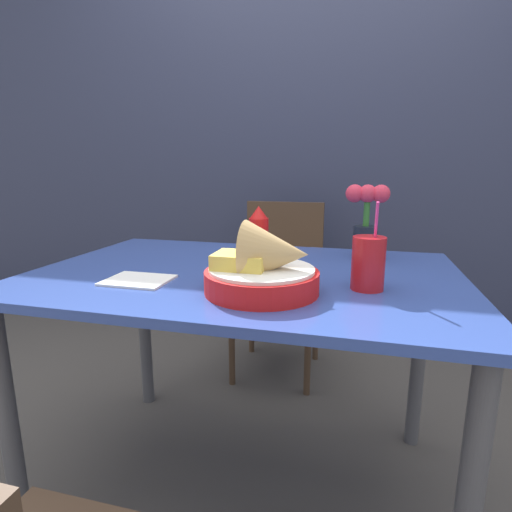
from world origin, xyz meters
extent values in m
plane|color=#4C4742|center=(0.00, 0.00, 0.00)|extent=(12.00, 12.00, 0.00)
cube|color=#2D334C|center=(0.00, 1.29, 1.30)|extent=(7.00, 0.06, 2.60)
cube|color=#334C9E|center=(0.00, 0.00, 0.71)|extent=(1.23, 0.82, 0.02)
cylinder|color=#4C4C51|center=(-0.56, -0.35, 0.35)|extent=(0.05, 0.05, 0.70)
cylinder|color=#4C4C51|center=(-0.56, 0.35, 0.35)|extent=(0.05, 0.05, 0.70)
cylinder|color=#4C4C51|center=(0.56, 0.35, 0.35)|extent=(0.05, 0.05, 0.70)
cylinder|color=#473323|center=(-0.23, 0.58, 0.21)|extent=(0.03, 0.03, 0.41)
cylinder|color=#473323|center=(0.13, 0.58, 0.21)|extent=(0.03, 0.03, 0.41)
cylinder|color=#473323|center=(-0.23, 0.94, 0.21)|extent=(0.03, 0.03, 0.41)
cylinder|color=#473323|center=(0.13, 0.94, 0.21)|extent=(0.03, 0.03, 0.41)
cube|color=#473323|center=(-0.05, 0.76, 0.42)|extent=(0.40, 0.40, 0.02)
cube|color=#473323|center=(-0.05, 0.94, 0.64)|extent=(0.40, 0.03, 0.42)
cylinder|color=red|center=(0.10, -0.18, 0.75)|extent=(0.28, 0.28, 0.05)
cylinder|color=white|center=(0.10, -0.18, 0.78)|extent=(0.26, 0.26, 0.01)
cone|color=tan|center=(0.13, -0.18, 0.83)|extent=(0.15, 0.15, 0.15)
cube|color=#E5C14C|center=(0.05, -0.20, 0.80)|extent=(0.13, 0.10, 0.04)
cylinder|color=red|center=(0.04, 0.01, 0.80)|extent=(0.06, 0.06, 0.16)
cone|color=red|center=(0.04, 0.01, 0.90)|extent=(0.05, 0.05, 0.04)
cylinder|color=red|center=(0.34, -0.09, 0.79)|extent=(0.08, 0.08, 0.13)
cylinder|color=black|center=(0.34, -0.09, 0.78)|extent=(0.07, 0.07, 0.11)
cylinder|color=#EA3884|center=(0.36, -0.09, 0.85)|extent=(0.01, 0.07, 0.19)
cylinder|color=black|center=(0.34, 0.28, 0.78)|extent=(0.08, 0.08, 0.11)
cylinder|color=#33722D|center=(0.34, 0.28, 0.88)|extent=(0.02, 0.02, 0.10)
sphere|color=#DB334C|center=(0.34, 0.28, 0.94)|extent=(0.06, 0.06, 0.06)
sphere|color=#DB334C|center=(0.30, 0.28, 0.94)|extent=(0.06, 0.06, 0.06)
sphere|color=#DB334C|center=(0.38, 0.28, 0.94)|extent=(0.06, 0.06, 0.06)
cube|color=white|center=(-0.25, -0.17, 0.73)|extent=(0.17, 0.14, 0.01)
camera|label=1|loc=(0.31, -1.09, 1.02)|focal=28.00mm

